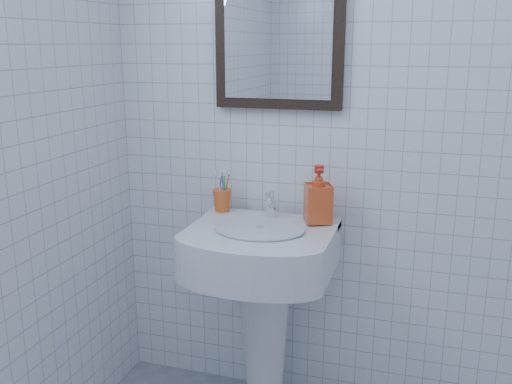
% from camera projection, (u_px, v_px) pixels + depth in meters
% --- Properties ---
extents(wall_back, '(2.20, 0.02, 2.50)m').
position_uv_depth(wall_back, '(387.00, 109.00, 2.12)').
color(wall_back, white).
rests_on(wall_back, ground).
extents(washbasin, '(0.54, 0.40, 0.83)m').
position_uv_depth(washbasin, '(263.00, 290.00, 2.21)').
color(washbasin, white).
rests_on(washbasin, ground).
extents(faucet, '(0.05, 0.10, 0.11)m').
position_uv_depth(faucet, '(271.00, 207.00, 2.23)').
color(faucet, silver).
rests_on(faucet, washbasin).
extents(toothbrush_cup, '(0.10, 0.10, 0.09)m').
position_uv_depth(toothbrush_cup, '(222.00, 200.00, 2.31)').
color(toothbrush_cup, orange).
rests_on(toothbrush_cup, washbasin).
extents(soap_dispenser, '(0.13, 0.13, 0.22)m').
position_uv_depth(soap_dispenser, '(318.00, 194.00, 2.16)').
color(soap_dispenser, red).
rests_on(soap_dispenser, washbasin).
extents(wall_mirror, '(0.50, 0.04, 0.62)m').
position_uv_depth(wall_mirror, '(279.00, 26.00, 2.15)').
color(wall_mirror, black).
rests_on(wall_mirror, wall_back).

